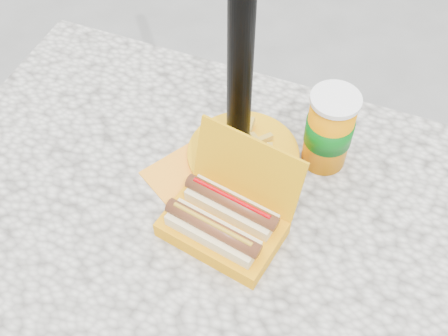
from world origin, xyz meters
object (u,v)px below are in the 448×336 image
at_px(umbrella_pole, 242,17).
at_px(hotdog_box, 224,220).
at_px(fries_plate, 240,154).
at_px(soda_cup, 329,130).

height_order(umbrella_pole, hotdog_box, umbrella_pole).
height_order(umbrella_pole, fries_plate, umbrella_pole).
bearing_deg(soda_cup, fries_plate, -158.93).
xyz_separation_m(umbrella_pole, hotdog_box, (0.05, -0.21, -0.31)).
distance_m(hotdog_box, soda_cup, 0.29).
bearing_deg(umbrella_pole, fries_plate, -61.03).
xyz_separation_m(fries_plate, soda_cup, (0.17, 0.06, 0.08)).
distance_m(hotdog_box, fries_plate, 0.19).
bearing_deg(hotdog_box, fries_plate, 111.29).
distance_m(fries_plate, soda_cup, 0.20).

